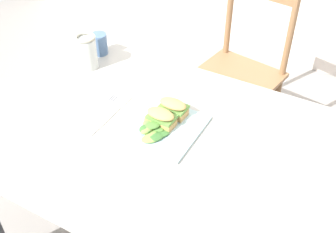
{
  "coord_description": "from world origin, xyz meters",
  "views": [
    {
      "loc": [
        0.63,
        -0.94,
        1.65
      ],
      "look_at": [
        0.11,
        -0.01,
        0.76
      ],
      "focal_mm": 44.98,
      "sensor_mm": 36.0,
      "label": 1
    }
  ],
  "objects": [
    {
      "name": "cup_extra_side",
      "position": [
        -0.35,
        0.23,
        0.78
      ],
      "size": [
        0.06,
        0.06,
        0.09
      ],
      "primitive_type": "cylinder",
      "color": "#4C6B93",
      "rests_on": "dining_table"
    },
    {
      "name": "chair_wooden_far",
      "position": [
        0.07,
        0.8,
        0.45
      ],
      "size": [
        0.46,
        0.46,
        0.87
      ],
      "color": "#8E6642",
      "rests_on": "ground"
    },
    {
      "name": "sandwich_half_back",
      "position": [
        0.11,
        0.02,
        0.78
      ],
      "size": [
        0.1,
        0.07,
        0.06
      ],
      "color": "tan",
      "rests_on": "plate_lunch"
    },
    {
      "name": "fork_on_napkin",
      "position": [
        -0.12,
        -0.05,
        0.75
      ],
      "size": [
        0.03,
        0.19,
        0.0
      ],
      "color": "silver",
      "rests_on": "napkin_folded"
    },
    {
      "name": "salad_mixed_greens",
      "position": [
        0.09,
        -0.09,
        0.76
      ],
      "size": [
        0.11,
        0.14,
        0.03
      ],
      "color": "#3D7033",
      "rests_on": "plate_lunch"
    },
    {
      "name": "sandwich_half_front",
      "position": [
        0.1,
        -0.04,
        0.78
      ],
      "size": [
        0.1,
        0.07,
        0.06
      ],
      "color": "tan",
      "rests_on": "plate_lunch"
    },
    {
      "name": "napkin_folded",
      "position": [
        -0.12,
        -0.07,
        0.74
      ],
      "size": [
        0.1,
        0.24,
        0.0
      ],
      "primitive_type": "cube",
      "rotation": [
        0.0,
        0.0,
        -0.01
      ],
      "color": "silver",
      "rests_on": "dining_table"
    },
    {
      "name": "plate_lunch",
      "position": [
        0.11,
        -0.05,
        0.74
      ],
      "size": [
        0.25,
        0.25,
        0.01
      ],
      "primitive_type": "cube",
      "color": "silver",
      "rests_on": "dining_table"
    },
    {
      "name": "dining_table",
      "position": [
        0.15,
        -0.08,
        0.62
      ],
      "size": [
        1.36,
        0.83,
        0.74
      ],
      "color": "#BCB7AD",
      "rests_on": "ground"
    },
    {
      "name": "mason_jar_iced_tea",
      "position": [
        -0.33,
        0.13,
        0.8
      ],
      "size": [
        0.08,
        0.08,
        0.14
      ],
      "color": "#C67528",
      "rests_on": "dining_table"
    }
  ]
}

